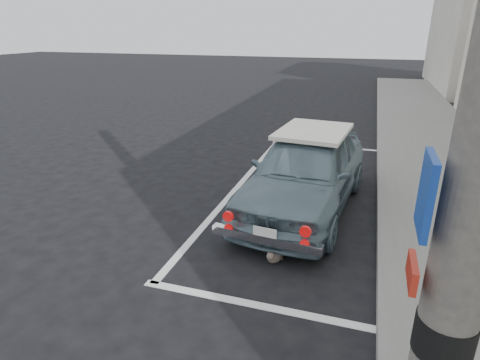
# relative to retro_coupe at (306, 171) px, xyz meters

# --- Properties ---
(ground) EXTENTS (80.00, 80.00, 0.00)m
(ground) POSITION_rel_retro_coupe_xyz_m (-0.53, -2.39, -0.70)
(ground) COLOR black
(ground) RESTS_ON ground
(sidewalk) EXTENTS (2.80, 40.00, 0.15)m
(sidewalk) POSITION_rel_retro_coupe_xyz_m (2.67, -0.39, -0.63)
(sidewalk) COLOR slate
(sidewalk) RESTS_ON ground
(pline_rear) EXTENTS (3.00, 0.12, 0.01)m
(pline_rear) POSITION_rel_retro_coupe_xyz_m (-0.03, -2.89, -0.70)
(pline_rear) COLOR silver
(pline_rear) RESTS_ON ground
(pline_front) EXTENTS (3.00, 0.12, 0.01)m
(pline_front) POSITION_rel_retro_coupe_xyz_m (-0.03, 4.11, -0.70)
(pline_front) COLOR silver
(pline_front) RESTS_ON ground
(pline_side) EXTENTS (0.12, 7.00, 0.01)m
(pline_side) POSITION_rel_retro_coupe_xyz_m (-1.43, 0.61, -0.70)
(pline_side) COLOR silver
(pline_side) RESTS_ON ground
(retro_coupe) EXTENTS (2.05, 4.24, 1.39)m
(retro_coupe) POSITION_rel_retro_coupe_xyz_m (0.00, 0.00, 0.00)
(retro_coupe) COLOR slate
(retro_coupe) RESTS_ON ground
(cat) EXTENTS (0.25, 0.41, 0.23)m
(cat) POSITION_rel_retro_coupe_xyz_m (-0.09, -1.92, -0.60)
(cat) COLOR #6A5F50
(cat) RESTS_ON ground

